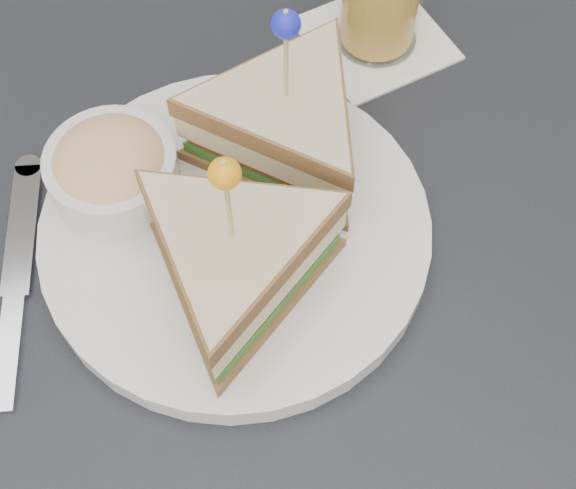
{
  "coord_description": "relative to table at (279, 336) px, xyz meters",
  "views": [
    {
      "loc": [
        -0.06,
        -0.24,
        1.26
      ],
      "look_at": [
        0.01,
        0.01,
        0.8
      ],
      "focal_mm": 50.0,
      "sensor_mm": 36.0,
      "label": 1
    }
  ],
  "objects": [
    {
      "name": "table",
      "position": [
        0.0,
        0.0,
        0.0
      ],
      "size": [
        0.8,
        0.8,
        0.75
      ],
      "color": "black",
      "rests_on": "ground"
    },
    {
      "name": "plate_meal",
      "position": [
        -0.01,
        0.06,
        0.12
      ],
      "size": [
        0.32,
        0.32,
        0.17
      ],
      "rotation": [
        0.0,
        0.0,
        0.12
      ],
      "color": "white",
      "rests_on": "table"
    },
    {
      "name": "cutlery_knife",
      "position": [
        -0.18,
        0.06,
        0.08
      ],
      "size": [
        0.06,
        0.21,
        0.01
      ],
      "rotation": [
        0.0,
        0.0,
        -0.21
      ],
      "color": "silver",
      "rests_on": "table"
    }
  ]
}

